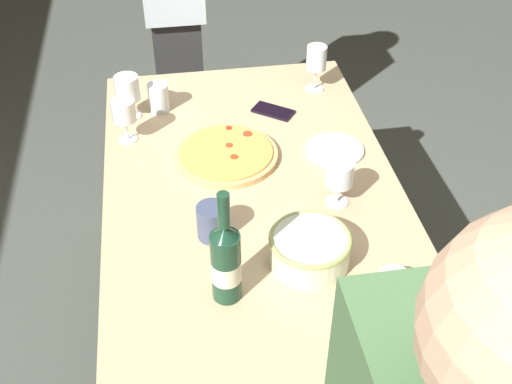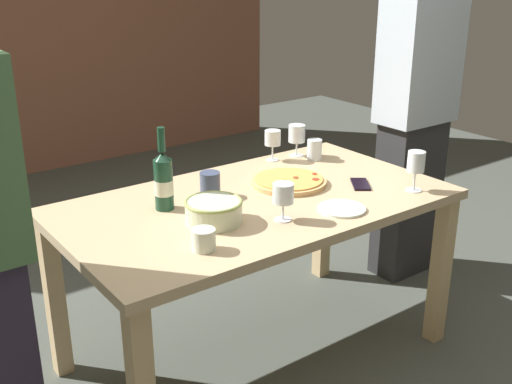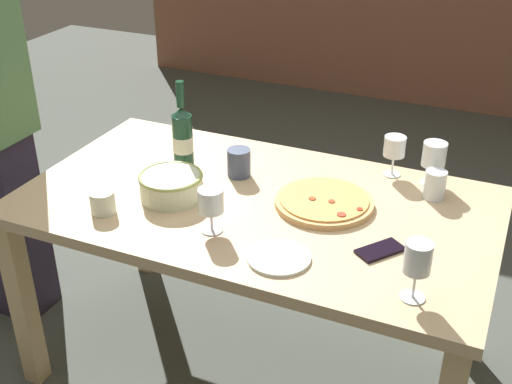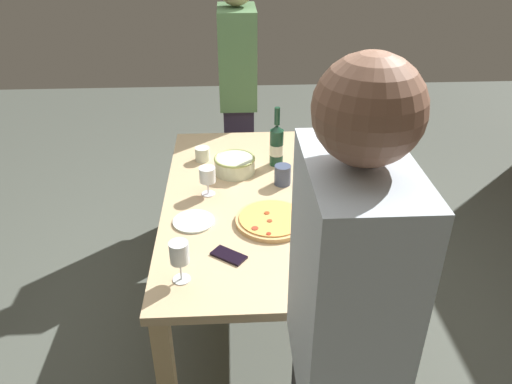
# 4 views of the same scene
# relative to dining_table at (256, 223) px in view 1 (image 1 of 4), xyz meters

# --- Properties ---
(ground_plane) EXTENTS (8.00, 8.00, 0.00)m
(ground_plane) POSITION_rel_dining_table_xyz_m (0.00, 0.00, -0.66)
(ground_plane) COLOR #4E544B
(dining_table) EXTENTS (1.60, 0.90, 0.75)m
(dining_table) POSITION_rel_dining_table_xyz_m (0.00, 0.00, 0.00)
(dining_table) COLOR tan
(dining_table) RESTS_ON ground
(pizza) EXTENTS (0.33, 0.33, 0.03)m
(pizza) POSITION_rel_dining_table_xyz_m (0.22, 0.06, 0.11)
(pizza) COLOR #DEAC6C
(pizza) RESTS_ON dining_table
(serving_bowl) EXTENTS (0.22, 0.22, 0.09)m
(serving_bowl) POSITION_rel_dining_table_xyz_m (-0.27, -0.10, 0.14)
(serving_bowl) COLOR beige
(serving_bowl) RESTS_ON dining_table
(wine_bottle) EXTENTS (0.08, 0.08, 0.33)m
(wine_bottle) POSITION_rel_dining_table_xyz_m (-0.35, 0.13, 0.21)
(wine_bottle) COLOR #193F2A
(wine_bottle) RESTS_ON dining_table
(wine_glass_near_pizza) EXTENTS (0.08, 0.08, 0.16)m
(wine_glass_near_pizza) POSITION_rel_dining_table_xyz_m (0.52, 0.36, 0.20)
(wine_glass_near_pizza) COLOR white
(wine_glass_near_pizza) RESTS_ON dining_table
(wine_glass_by_bottle) EXTENTS (0.08, 0.08, 0.15)m
(wine_glass_by_bottle) POSITION_rel_dining_table_xyz_m (0.38, 0.37, 0.20)
(wine_glass_by_bottle) COLOR white
(wine_glass_by_bottle) RESTS_ON dining_table
(wine_glass_far_left) EXTENTS (0.08, 0.08, 0.15)m
(wine_glass_far_left) POSITION_rel_dining_table_xyz_m (-0.05, -0.23, 0.19)
(wine_glass_far_left) COLOR white
(wine_glass_far_left) RESTS_ON dining_table
(wine_glass_far_right) EXTENTS (0.07, 0.07, 0.17)m
(wine_glass_far_right) POSITION_rel_dining_table_xyz_m (0.60, -0.32, 0.21)
(wine_glass_far_right) COLOR white
(wine_glass_far_right) RESTS_ON dining_table
(cup_amber) EXTENTS (0.08, 0.08, 0.08)m
(cup_amber) POSITION_rel_dining_table_xyz_m (-0.42, -0.28, 0.13)
(cup_amber) COLOR silver
(cup_amber) RESTS_ON dining_table
(cup_ceramic) EXTENTS (0.08, 0.08, 0.10)m
(cup_ceramic) POSITION_rel_dining_table_xyz_m (-0.13, 0.14, 0.14)
(cup_ceramic) COLOR #424E6B
(cup_ceramic) RESTS_ON dining_table
(cup_spare) EXTENTS (0.07, 0.07, 0.10)m
(cup_spare) POSITION_rel_dining_table_xyz_m (0.55, 0.26, 0.14)
(cup_spare) COLOR white
(cup_spare) RESTS_ON dining_table
(side_plate) EXTENTS (0.19, 0.19, 0.01)m
(side_plate) POSITION_rel_dining_table_xyz_m (0.20, -0.29, 0.10)
(side_plate) COLOR white
(side_plate) RESTS_ON dining_table
(cell_phone) EXTENTS (0.14, 0.16, 0.01)m
(cell_phone) POSITION_rel_dining_table_xyz_m (0.46, -0.14, 0.10)
(cell_phone) COLOR black
(cell_phone) RESTS_ON dining_table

